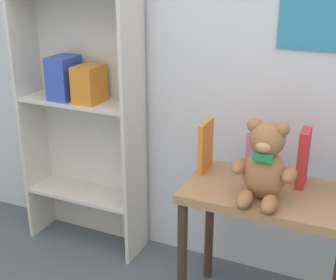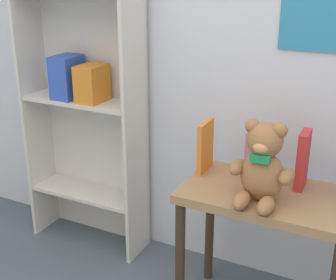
# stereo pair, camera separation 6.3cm
# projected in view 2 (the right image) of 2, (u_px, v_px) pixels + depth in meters

# --- Properties ---
(wall_back) EXTENTS (4.80, 0.07, 2.50)m
(wall_back) POSITION_uv_depth(u_px,v_px,m) (257.00, 6.00, 1.93)
(wall_back) COLOR silver
(wall_back) RESTS_ON ground_plane
(bookshelf_side) EXTENTS (0.62, 0.22, 1.57)m
(bookshelf_side) POSITION_uv_depth(u_px,v_px,m) (85.00, 80.00, 2.29)
(bookshelf_side) COLOR beige
(bookshelf_side) RESTS_ON ground_plane
(display_table) EXTENTS (0.65, 0.38, 0.60)m
(display_table) POSITION_uv_depth(u_px,v_px,m) (266.00, 216.00, 1.82)
(display_table) COLOR #9E754C
(display_table) RESTS_ON ground_plane
(teddy_bear) EXTENTS (0.23, 0.21, 0.31)m
(teddy_bear) POSITION_uv_depth(u_px,v_px,m) (262.00, 166.00, 1.67)
(teddy_bear) COLOR #99663D
(teddy_bear) RESTS_ON display_table
(book_standing_orange) EXTENTS (0.02, 0.14, 0.21)m
(book_standing_orange) POSITION_uv_depth(u_px,v_px,m) (205.00, 147.00, 1.93)
(book_standing_orange) COLOR orange
(book_standing_orange) RESTS_ON display_table
(book_standing_pink) EXTENTS (0.04, 0.12, 0.21)m
(book_standing_pink) POSITION_uv_depth(u_px,v_px,m) (252.00, 154.00, 1.87)
(book_standing_pink) COLOR #D17093
(book_standing_pink) RESTS_ON display_table
(book_standing_red) EXTENTS (0.04, 0.11, 0.23)m
(book_standing_red) POSITION_uv_depth(u_px,v_px,m) (303.00, 160.00, 1.79)
(book_standing_red) COLOR red
(book_standing_red) RESTS_ON display_table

